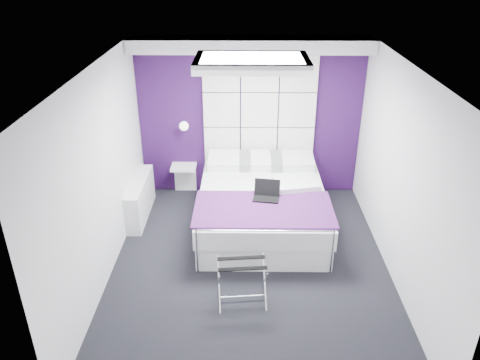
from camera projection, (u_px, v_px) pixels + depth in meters
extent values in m
plane|color=black|center=(250.00, 267.00, 6.16)|extent=(4.40, 4.40, 0.00)
plane|color=white|center=(253.00, 69.00, 4.99)|extent=(4.40, 4.40, 0.00)
plane|color=white|center=(250.00, 118.00, 7.54)|extent=(3.60, 0.00, 3.60)
plane|color=white|center=(101.00, 178.00, 5.59)|extent=(0.00, 4.40, 4.40)
plane|color=white|center=(402.00, 179.00, 5.56)|extent=(0.00, 4.40, 4.40)
cube|color=#2D0E3F|center=(250.00, 118.00, 7.53)|extent=(3.58, 0.02, 2.58)
cube|color=white|center=(251.00, 45.00, 6.78)|extent=(3.58, 0.50, 0.20)
sphere|color=white|center=(184.00, 125.00, 7.46)|extent=(0.15, 0.15, 0.15)
cube|color=white|center=(140.00, 198.00, 7.20)|extent=(0.22, 1.20, 0.60)
cube|color=white|center=(262.00, 217.00, 6.97)|extent=(1.77, 2.21, 0.33)
cube|color=silver|center=(262.00, 199.00, 6.84)|extent=(1.81, 2.25, 0.28)
cube|color=#401349|center=(264.00, 209.00, 6.27)|extent=(1.87, 0.99, 0.03)
cube|color=white|center=(184.00, 167.00, 7.75)|extent=(0.41, 0.32, 0.05)
cube|color=black|center=(242.00, 263.00, 5.33)|extent=(0.56, 0.41, 0.01)
cube|color=black|center=(266.00, 198.00, 6.48)|extent=(0.36, 0.25, 0.02)
cube|color=black|center=(266.00, 186.00, 6.54)|extent=(0.36, 0.01, 0.24)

